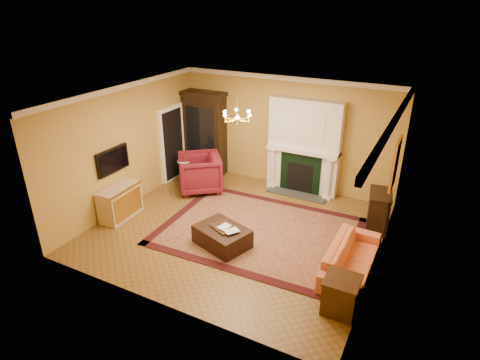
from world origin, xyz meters
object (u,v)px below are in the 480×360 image
Objects in this scene: commode at (120,202)px; console_table at (378,211)px; pedestal_table at (184,170)px; leather_ottoman at (222,236)px; china_cabinet at (206,135)px; wingback_armchair at (200,171)px; end_table at (341,296)px; coral_sofa at (352,254)px.

console_table is (5.51, 2.27, 0.04)m from commode.
pedestal_table is 0.61× the size of leather_ottoman.
china_cabinet is 2.08× the size of wingback_armchair.
commode is (-0.38, -3.26, -0.76)m from china_cabinet.
wingback_armchair is at bearing 148.11° from end_table.
leather_ottoman is (-2.77, -2.22, -0.21)m from console_table.
pedestal_table is (-0.15, -0.94, -0.77)m from china_cabinet.
pedestal_table reaches higher than leather_ottoman.
commode is 5.96m from console_table.
coral_sofa reaches higher than leather_ottoman.
china_cabinet is 1.40m from wingback_armchair.
wingback_armchair reaches higher than coral_sofa.
end_table reaches higher than leather_ottoman.
leather_ottoman is (2.51, -2.26, -0.17)m from pedestal_table.
china_cabinet is at bearing 165.66° from wingback_armchair.
wingback_armchair reaches higher than leather_ottoman.
pedestal_table is 5.45m from coral_sofa.
console_table is at bearing 19.91° from commode.
end_table is 3.01m from console_table.
coral_sofa is (4.97, -2.83, -0.77)m from china_cabinet.
china_cabinet is 5.77m from coral_sofa.
leather_ottoman is (1.86, -2.05, -0.34)m from wingback_armchair.
pedestal_table is 5.27m from console_table.
coral_sofa is at bearing 31.56° from wingback_armchair.
leather_ottoman is (2.74, 0.05, -0.17)m from commode.
pedestal_table is at bearing 170.58° from console_table.
end_table is (5.07, -3.99, -0.85)m from china_cabinet.
coral_sofa is 3.20× the size of end_table.
leather_ottoman is (-2.71, 0.79, -0.09)m from end_table.
china_cabinet is 2.69× the size of console_table.
wingback_armchair reaches higher than commode.
wingback_armchair is 1.29× the size of console_table.
console_table is at bearing 88.86° from end_table.
wingback_armchair is (0.50, -1.16, -0.60)m from china_cabinet.
wingback_armchair is 1.67× the size of pedestal_table.
coral_sofa is at bearing -103.70° from console_table.
china_cabinet is at bearing 144.65° from leather_ottoman.
wingback_armchair is 1.06× the size of commode.
end_table is at bearing -10.15° from commode.
pedestal_table is 2.33m from commode.
console_table reaches higher than pedestal_table.
coral_sofa is (5.12, -1.89, -0.00)m from pedestal_table.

